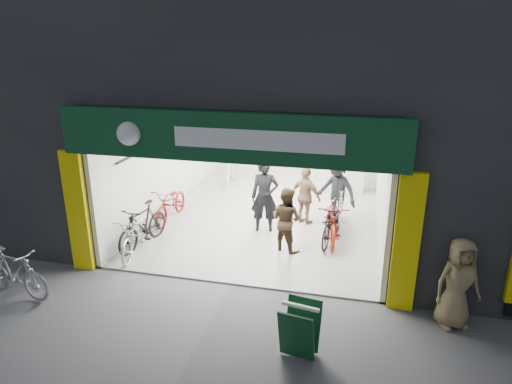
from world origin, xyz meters
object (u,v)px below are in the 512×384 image
at_px(bike_left_front, 136,234).
at_px(parked_bike, 14,272).
at_px(bike_right_front, 332,222).
at_px(pedestrian_near, 458,283).
at_px(sandwich_board, 300,329).

bearing_deg(bike_left_front, parked_bike, -131.33).
height_order(bike_left_front, bike_right_front, bike_right_front).
bearing_deg(pedestrian_near, bike_left_front, 148.64).
relative_size(parked_bike, sandwich_board, 1.94).
distance_m(bike_left_front, pedestrian_near, 6.73).
bearing_deg(sandwich_board, bike_right_front, 97.36).
height_order(pedestrian_near, sandwich_board, pedestrian_near).
relative_size(bike_left_front, bike_right_front, 1.04).
xyz_separation_m(bike_left_front, bike_right_front, (4.30, 1.59, 0.05)).
bearing_deg(sandwich_board, parked_bike, -175.11).
height_order(bike_left_front, sandwich_board, bike_left_front).
relative_size(bike_right_front, pedestrian_near, 1.08).
xyz_separation_m(pedestrian_near, sandwich_board, (-2.46, -1.39, -0.34)).
relative_size(bike_left_front, pedestrian_near, 1.12).
distance_m(bike_right_front, parked_bike, 6.82).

